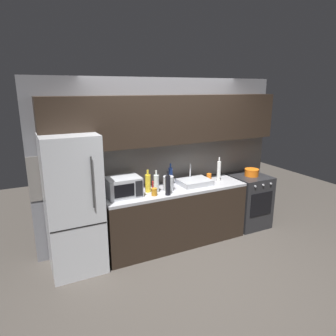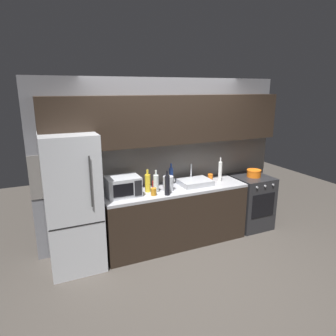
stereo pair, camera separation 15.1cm
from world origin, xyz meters
TOP-DOWN VIEW (x-y plane):
  - ground_plane at (0.00, 0.00)m, footprint 10.00×10.00m
  - back_wall at (0.00, 1.20)m, footprint 3.95×0.44m
  - counter_run at (0.00, 0.90)m, footprint 2.21×0.60m
  - refrigerator at (-1.48, 0.90)m, footprint 0.68×0.69m
  - oven_range at (1.44, 0.90)m, footprint 0.60×0.62m
  - microwave at (-0.80, 0.92)m, footprint 0.46×0.35m
  - sink_basin at (0.35, 0.93)m, footprint 0.48×0.38m
  - kettle at (-0.14, 0.86)m, footprint 0.19×0.15m
  - wine_bottle_white at (0.79, 0.92)m, footprint 0.06×0.06m
  - wine_bottle_dark at (-0.24, 0.69)m, footprint 0.07×0.07m
  - wine_bottle_clear at (-0.33, 0.87)m, footprint 0.08×0.08m
  - wine_bottle_blue at (0.02, 1.11)m, footprint 0.07×0.07m
  - wine_bottle_yellow at (-0.43, 0.93)m, footprint 0.08×0.08m
  - mug_red at (-0.27, 1.06)m, footprint 0.07×0.07m
  - mug_amber at (-0.41, 0.75)m, footprint 0.08×0.08m
  - mug_orange at (0.70, 1.06)m, footprint 0.08×0.08m
  - cooking_pot at (1.46, 0.90)m, footprint 0.24×0.24m

SIDE VIEW (x-z plane):
  - ground_plane at x=0.00m, z-range 0.00..0.00m
  - counter_run at x=0.00m, z-range 0.00..0.90m
  - oven_range at x=1.44m, z-range 0.00..0.90m
  - refrigerator at x=-1.48m, z-range 0.00..1.81m
  - sink_basin at x=0.35m, z-range 0.79..1.09m
  - mug_orange at x=0.70m, z-range 0.90..1.00m
  - mug_red at x=-0.27m, z-range 0.90..1.00m
  - mug_amber at x=-0.41m, z-range 0.90..1.00m
  - cooking_pot at x=1.46m, z-range 0.90..1.02m
  - kettle at x=-0.14m, z-range 0.89..1.13m
  - wine_bottle_clear at x=-0.33m, z-range 0.87..1.19m
  - wine_bottle_yellow at x=-0.43m, z-range 0.87..1.20m
  - microwave at x=-0.80m, z-range 0.90..1.17m
  - wine_bottle_blue at x=0.02m, z-range 0.87..1.20m
  - wine_bottle_dark at x=-0.24m, z-range 0.87..1.22m
  - wine_bottle_white at x=0.79m, z-range 0.87..1.26m
  - back_wall at x=0.00m, z-range 0.30..2.80m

